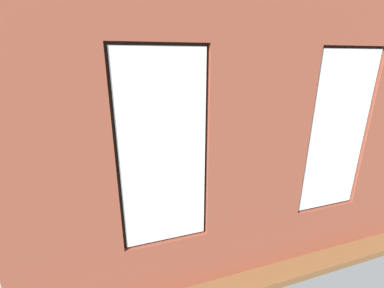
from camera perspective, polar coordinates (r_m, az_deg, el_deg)
ground_plane at (r=5.88m, az=-0.26°, el=-9.26°), size 6.26×5.82×0.10m
brick_wall_with_windows at (r=3.09m, az=14.29°, el=-2.44°), size 5.66×0.30×3.29m
white_wall_right at (r=5.00m, az=-31.47°, el=3.74°), size 0.10×4.82×3.29m
couch_by_window at (r=3.98m, az=-1.18°, el=-17.82°), size 1.77×0.87×0.80m
couch_left at (r=6.19m, az=20.77°, el=-5.14°), size 0.91×1.73×0.80m
coffee_table at (r=5.41m, az=-3.06°, el=-6.82°), size 1.35×0.84×0.43m
cup_ceramic at (r=5.18m, az=-7.05°, el=-6.98°), size 0.08×0.08×0.09m
candle_jar at (r=5.36m, az=-3.08°, el=-5.75°), size 0.08×0.08×0.12m
table_plant_small at (r=5.57m, az=0.19°, el=-4.18°), size 0.13×0.13×0.21m
remote_silver at (r=5.44m, az=-5.09°, el=-6.00°), size 0.18×0.08×0.02m
remote_black at (r=5.30m, az=-1.65°, el=-6.64°), size 0.11×0.18×0.02m
media_console at (r=5.55m, az=-25.70°, el=-9.25°), size 1.17×0.42×0.55m
tv_flatscreen at (r=5.32m, az=-26.57°, el=-3.56°), size 0.92×0.20×0.63m
papasan_chair at (r=7.09m, az=-3.60°, el=0.06°), size 1.13×1.13×0.71m
potted_plant_mid_room_small at (r=6.71m, az=3.52°, el=-2.16°), size 0.29×0.29×0.52m
potted_plant_between_couches at (r=4.35m, az=15.94°, el=-9.91°), size 0.60×0.60×1.05m
potted_plant_by_left_couch at (r=6.94m, az=11.64°, el=-1.14°), size 0.27×0.27×0.59m
potted_plant_near_tv at (r=4.32m, az=-21.01°, el=-8.40°), size 1.10×0.94×1.50m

